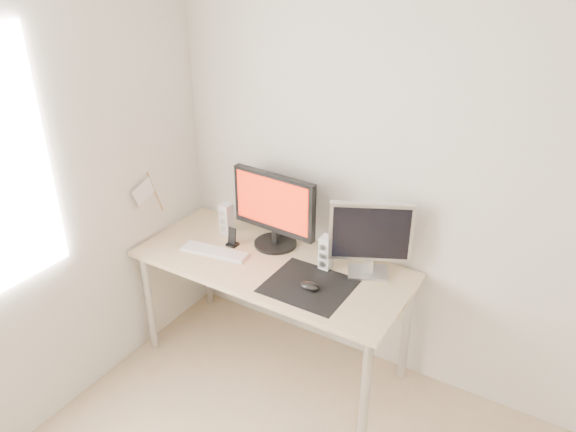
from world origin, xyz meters
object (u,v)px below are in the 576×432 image
at_px(desk, 273,274).
at_px(speaker_left, 226,219).
at_px(mouse, 309,286).
at_px(main_monitor, 274,208).
at_px(second_monitor, 371,236).
at_px(speaker_right, 326,253).
at_px(keyboard, 215,252).
at_px(phone_dock, 232,240).

relative_size(desk, speaker_left, 8.07).
height_order(desk, speaker_left, speaker_left).
bearing_deg(mouse, main_monitor, 143.95).
distance_m(second_monitor, speaker_right, 0.28).
relative_size(main_monitor, keyboard, 1.27).
bearing_deg(keyboard, speaker_right, 17.09).
xyz_separation_m(second_monitor, phone_dock, (-0.83, -0.14, -0.20)).
distance_m(mouse, main_monitor, 0.56).
bearing_deg(speaker_left, desk, -18.80).
bearing_deg(main_monitor, mouse, -36.05).
bearing_deg(keyboard, main_monitor, 45.13).
relative_size(main_monitor, speaker_right, 2.78).
xyz_separation_m(desk, main_monitor, (-0.09, 0.17, 0.33)).
bearing_deg(phone_dock, speaker_right, 6.83).
bearing_deg(desk, mouse, -21.88).
xyz_separation_m(keyboard, phone_dock, (0.04, 0.12, 0.03)).
bearing_deg(speaker_right, speaker_left, 177.03).
height_order(mouse, speaker_left, speaker_left).
xyz_separation_m(speaker_left, keyboard, (0.08, -0.23, -0.09)).
xyz_separation_m(desk, keyboard, (-0.35, -0.09, 0.09)).
bearing_deg(main_monitor, second_monitor, 0.75).
distance_m(desk, speaker_left, 0.49).
bearing_deg(second_monitor, main_monitor, -179.25).
relative_size(mouse, speaker_left, 0.56).
bearing_deg(mouse, desk, 158.12).
bearing_deg(phone_dock, second_monitor, 9.66).
bearing_deg(desk, speaker_left, 161.20).
distance_m(main_monitor, keyboard, 0.44).
xyz_separation_m(mouse, keyboard, (-0.67, 0.04, -0.02)).
height_order(desk, second_monitor, second_monitor).
relative_size(mouse, phone_dock, 0.94).
relative_size(speaker_right, keyboard, 0.46).
relative_size(speaker_left, phone_dock, 1.66).
bearing_deg(mouse, speaker_right, 96.81).
xyz_separation_m(main_monitor, speaker_left, (-0.34, -0.02, -0.16)).
bearing_deg(phone_dock, mouse, -14.78).
xyz_separation_m(mouse, phone_dock, (-0.63, 0.17, 0.01)).
relative_size(main_monitor, second_monitor, 1.27).
bearing_deg(second_monitor, speaker_left, -178.09).
height_order(mouse, phone_dock, phone_dock).
xyz_separation_m(desk, speaker_left, (-0.43, 0.15, 0.18)).
bearing_deg(phone_dock, keyboard, -107.27).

